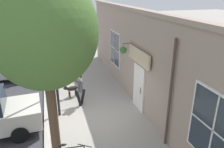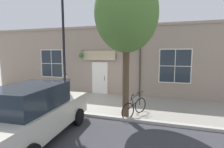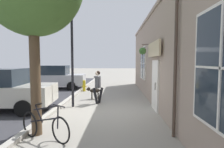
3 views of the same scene
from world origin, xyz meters
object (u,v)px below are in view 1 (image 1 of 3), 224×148
(pedestrian_walking, at_px, (80,87))
(street_tree_by_curb, at_px, (42,35))
(dog_on_leash, at_px, (71,89))
(fire_hydrant, at_px, (49,75))
(parked_car_nearest_curb, at_px, (7,66))
(street_lamp, at_px, (52,37))

(pedestrian_walking, distance_m, street_tree_by_curb, 5.04)
(dog_on_leash, height_order, fire_hydrant, fire_hydrant)
(street_tree_by_curb, bearing_deg, pedestrian_walking, -110.26)
(street_tree_by_curb, xyz_separation_m, parked_car_nearest_curb, (2.43, -8.14, -3.29))
(dog_on_leash, height_order, street_tree_by_curb, street_tree_by_curb)
(pedestrian_walking, relative_size, street_tree_by_curb, 0.28)
(pedestrian_walking, distance_m, fire_hydrant, 3.79)
(fire_hydrant, bearing_deg, dog_on_leash, 112.23)
(parked_car_nearest_curb, xyz_separation_m, street_lamp, (-2.71, 5.15, 2.63))
(fire_hydrant, bearing_deg, pedestrian_walking, 111.34)
(pedestrian_walking, bearing_deg, street_lamp, 31.47)
(dog_on_leash, height_order, parked_car_nearest_curb, parked_car_nearest_curb)
(pedestrian_walking, height_order, dog_on_leash, pedestrian_walking)
(parked_car_nearest_curb, bearing_deg, dog_on_leash, 134.28)
(street_lamp, xyz_separation_m, fire_hydrant, (0.30, -4.14, -3.11))
(dog_on_leash, height_order, street_lamp, street_lamp)
(parked_car_nearest_curb, distance_m, street_lamp, 6.38)
(street_tree_by_curb, bearing_deg, dog_on_leash, -102.27)
(dog_on_leash, xyz_separation_m, street_tree_by_curb, (1.00, 4.62, 3.71))
(fire_hydrant, bearing_deg, parked_car_nearest_curb, -22.79)
(dog_on_leash, distance_m, parked_car_nearest_curb, 4.93)
(dog_on_leash, distance_m, street_tree_by_curb, 6.01)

